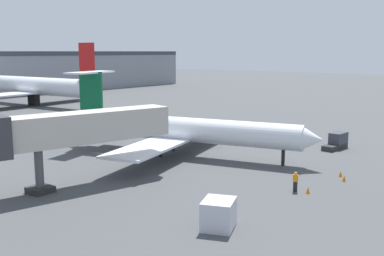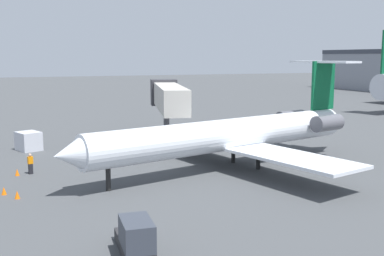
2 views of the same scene
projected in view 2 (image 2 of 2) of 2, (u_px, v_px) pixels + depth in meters
ground_plane at (219, 173)px, 38.84m from camera, size 400.00×400.00×0.10m
regional_jet at (237, 133)px, 40.21m from camera, size 23.68×30.13×9.06m
jet_bridge at (168, 97)px, 53.35m from camera, size 16.92×6.84×6.64m
ground_crew_marshaller at (30, 164)px, 38.27m from camera, size 0.37×0.46×1.69m
baggage_tug_lead at (136, 239)px, 22.51m from camera, size 4.11×1.76×1.90m
cargo_container_uld at (29, 141)px, 47.93m from camera, size 2.92×2.73×1.91m
traffic_cone_near at (17, 172)px, 37.81m from camera, size 0.36×0.36×0.55m
traffic_cone_mid at (4, 191)px, 32.58m from camera, size 0.36×0.36×0.55m
traffic_cone_far at (17, 195)px, 31.66m from camera, size 0.36×0.36×0.55m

